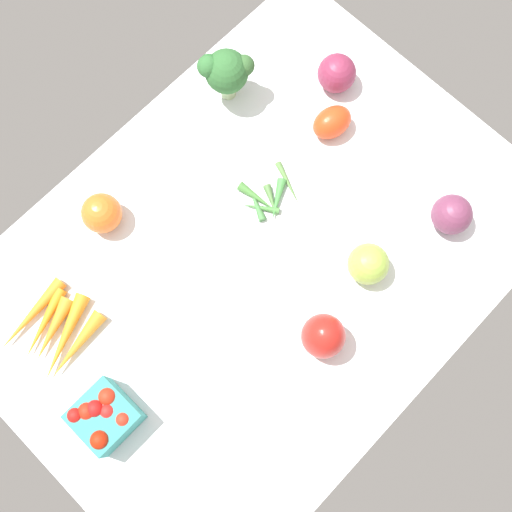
{
  "coord_description": "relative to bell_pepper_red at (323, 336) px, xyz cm",
  "views": [
    {
      "loc": [
        22.1,
        21.47,
        117.2
      ],
      "look_at": [
        0.0,
        0.0,
        4.0
      ],
      "focal_mm": 44.56,
      "sensor_mm": 36.0,
      "label": 1
    }
  ],
  "objects": [
    {
      "name": "red_onion_center",
      "position": [
        -40.4,
        -33.33,
        -1.17
      ],
      "size": [
        7.68,
        7.68,
        7.68
      ],
      "primitive_type": "sphere",
      "color": "#862A48",
      "rests_on": "tablecloth"
    },
    {
      "name": "roma_tomato",
      "position": [
        -32.29,
        -27.06,
        -2.05
      ],
      "size": [
        9.19,
        7.52,
        5.92
      ],
      "primitive_type": "ellipsoid",
      "rotation": [
        0.0,
        0.0,
        6.07
      ],
      "color": "#E6401A",
      "rests_on": "tablecloth"
    },
    {
      "name": "red_onion_near_basket",
      "position": [
        -33.48,
        1.77,
        -1.22
      ],
      "size": [
        7.58,
        7.58,
        7.58
      ],
      "primitive_type": "sphere",
      "color": "#713451",
      "rests_on": "tablecloth"
    },
    {
      "name": "heirloom_tomato_green",
      "position": [
        -15.57,
        -3.04,
        -1.19
      ],
      "size": [
        7.64,
        7.64,
        7.64
      ],
      "primitive_type": "sphere",
      "color": "#97B745",
      "rests_on": "tablecloth"
    },
    {
      "name": "berry_basket",
      "position": [
        35.87,
        -17.52,
        -0.87
      ],
      "size": [
        9.49,
        9.49,
        8.29
      ],
      "color": "teal",
      "rests_on": "tablecloth"
    },
    {
      "name": "bell_pepper_red",
      "position": [
        0.0,
        0.0,
        0.0
      ],
      "size": [
        10.01,
        10.01,
        10.02
      ],
      "primitive_type": "ellipsoid",
      "rotation": [
        0.0,
        0.0,
        4.35
      ],
      "color": "red",
      "rests_on": "tablecloth"
    },
    {
      "name": "heirloom_tomato_orange",
      "position": [
        11.6,
        -44.99,
        -1.24
      ],
      "size": [
        7.55,
        7.55,
        7.55
      ],
      "primitive_type": "sphere",
      "color": "orange",
      "rests_on": "tablecloth"
    },
    {
      "name": "broccoli_head",
      "position": [
        -23.83,
        -47.31,
        3.16
      ],
      "size": [
        9.39,
        8.76,
        12.44
      ],
      "color": "#A0BA86",
      "rests_on": "tablecloth"
    },
    {
      "name": "okra_pile",
      "position": [
        -12.8,
        -25.51,
        -4.19
      ],
      "size": [
        12.35,
        11.08,
        1.89
      ],
      "color": "#568241",
      "rests_on": "tablecloth"
    },
    {
      "name": "carrot_bunch",
      "position": [
        32.35,
        -35.36,
        -3.67
      ],
      "size": [
        17.72,
        14.73,
        2.83
      ],
      "color": "orange",
      "rests_on": "tablecloth"
    },
    {
      "name": "tablecloth",
      "position": [
        -2.8,
        -19.05,
        -6.01
      ],
      "size": [
        104.0,
        76.0,
        2.0
      ],
      "primitive_type": "cube",
      "color": "white",
      "rests_on": "ground"
    }
  ]
}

